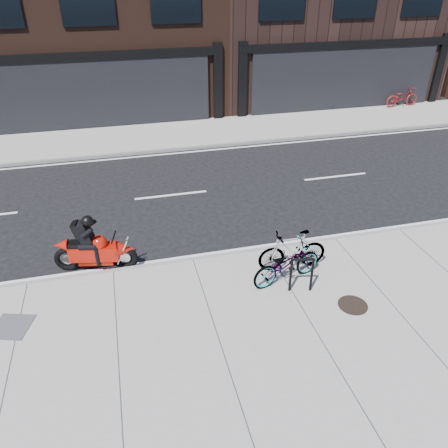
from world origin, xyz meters
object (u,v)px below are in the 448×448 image
object	(u,v)px
bicycle_front	(287,264)
bicycle_rear	(292,250)
motorcycle	(98,248)
bicycle_far	(402,97)
bike_rack	(302,272)
utility_grate	(12,327)
manhole_cover	(353,305)

from	to	relation	value
bicycle_front	bicycle_rear	xyz separation A→B (m)	(0.32, 0.44, 0.04)
motorcycle	bicycle_far	bearing A→B (deg)	45.95
bike_rack	utility_grate	world-z (taller)	bike_rack
manhole_cover	bicycle_far	bearing A→B (deg)	53.32
bicycle_far	utility_grate	world-z (taller)	bicycle_far
bicycle_front	manhole_cover	distance (m)	1.73
utility_grate	bicycle_front	bearing A→B (deg)	0.73
bicycle_far	utility_grate	distance (m)	21.35
bicycle_far	manhole_cover	world-z (taller)	bicycle_far
utility_grate	motorcycle	bearing A→B (deg)	44.51
bike_rack	motorcycle	bearing A→B (deg)	154.20
bicycle_rear	motorcycle	xyz separation A→B (m)	(-4.61, 1.28, -0.02)
bicycle_far	utility_grate	size ratio (longest dim) A/B	2.47
bike_rack	motorcycle	size ratio (longest dim) A/B	0.44
bicycle_front	bicycle_rear	size ratio (longest dim) A/B	1.06
bicycle_rear	bicycle_far	bearing A→B (deg)	139.27
bike_rack	utility_grate	bearing A→B (deg)	176.71
bicycle_rear	bicycle_front	bearing A→B (deg)	-33.76
bicycle_rear	manhole_cover	size ratio (longest dim) A/B	2.62
bicycle_rear	bicycle_far	world-z (taller)	bicycle_rear
bicycle_front	utility_grate	world-z (taller)	bicycle_front
manhole_cover	utility_grate	xyz separation A→B (m)	(-7.25, 1.14, 0.00)
bike_rack	motorcycle	distance (m)	4.97
bicycle_front	motorcycle	size ratio (longest dim) A/B	0.88
bike_rack	manhole_cover	bearing A→B (deg)	-39.60
motorcycle	bicycle_far	world-z (taller)	motorcycle
bicycle_rear	bicycle_far	size ratio (longest dim) A/B	0.93
bicycle_rear	motorcycle	size ratio (longest dim) A/B	0.84
bicycle_front	manhole_cover	world-z (taller)	bicycle_front
bike_rack	bicycle_far	distance (m)	16.89
bike_rack	bicycle_rear	distance (m)	0.89
bicycle_far	bicycle_front	bearing A→B (deg)	133.49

